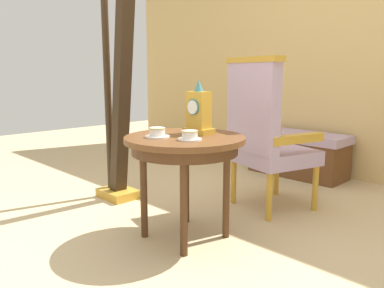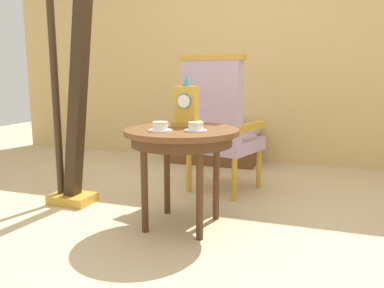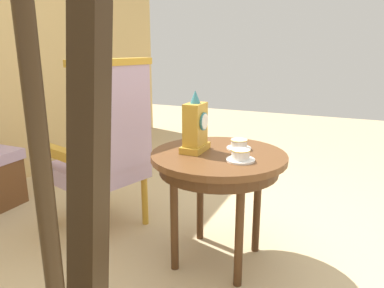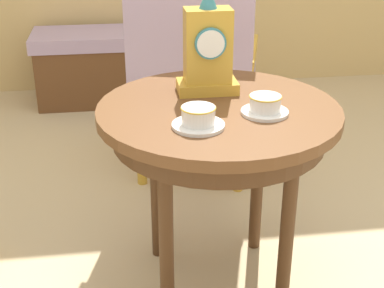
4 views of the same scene
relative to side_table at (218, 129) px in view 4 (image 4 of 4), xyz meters
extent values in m
cylinder|color=brown|center=(0.00, 0.00, 0.06)|extent=(0.74, 0.74, 0.03)
cylinder|color=#482B16|center=(0.00, 0.00, 0.01)|extent=(0.65, 0.65, 0.07)
cylinder|color=#482B16|center=(0.18, 0.18, -0.27)|extent=(0.04, 0.04, 0.61)
cylinder|color=#482B16|center=(-0.18, 0.18, -0.27)|extent=(0.04, 0.04, 0.61)
cylinder|color=#482B16|center=(-0.18, -0.18, -0.27)|extent=(0.04, 0.04, 0.61)
cylinder|color=#482B16|center=(0.18, -0.18, -0.27)|extent=(0.04, 0.04, 0.61)
cylinder|color=white|center=(-0.08, -0.15, 0.08)|extent=(0.15, 0.15, 0.01)
cylinder|color=white|center=(-0.08, -0.15, 0.11)|extent=(0.09, 0.09, 0.05)
torus|color=gold|center=(-0.08, -0.15, 0.13)|extent=(0.10, 0.10, 0.00)
cylinder|color=white|center=(0.12, -0.08, 0.08)|extent=(0.14, 0.14, 0.01)
cylinder|color=white|center=(0.12, -0.08, 0.11)|extent=(0.09, 0.09, 0.05)
torus|color=gold|center=(0.12, -0.08, 0.13)|extent=(0.10, 0.10, 0.00)
cube|color=gold|center=(-0.01, 0.13, 0.09)|extent=(0.19, 0.11, 0.04)
cube|color=gold|center=(-0.01, 0.13, 0.23)|extent=(0.14, 0.09, 0.23)
cylinder|color=teal|center=(-0.01, 0.08, 0.25)|extent=(0.10, 0.01, 0.10)
cylinder|color=white|center=(-0.01, 0.08, 0.25)|extent=(0.08, 0.00, 0.08)
cube|color=#B299B7|center=(0.06, 0.88, -0.17)|extent=(0.64, 0.64, 0.11)
cube|color=#B299B7|center=(0.00, 0.67, 0.21)|extent=(0.52, 0.23, 0.64)
cube|color=gold|center=(0.28, 0.82, 0.00)|extent=(0.20, 0.47, 0.06)
cube|color=gold|center=(-0.16, 0.95, 0.00)|extent=(0.20, 0.47, 0.06)
cylinder|color=gold|center=(0.33, 1.03, -0.40)|extent=(0.04, 0.04, 0.35)
cylinder|color=gold|center=(-0.09, 1.16, -0.40)|extent=(0.04, 0.04, 0.35)
cylinder|color=gold|center=(0.21, 0.61, -0.40)|extent=(0.04, 0.04, 0.35)
cylinder|color=gold|center=(-0.21, 0.73, -0.40)|extent=(0.04, 0.04, 0.35)
cube|color=#B299B7|center=(-0.31, 1.86, -0.17)|extent=(0.98, 0.40, 0.08)
cube|color=brown|center=(-0.31, 1.86, -0.39)|extent=(0.94, 0.38, 0.36)
camera|label=1|loc=(1.71, -1.62, 0.46)|focal=36.68mm
camera|label=2|loc=(0.88, -2.33, 0.42)|focal=36.79mm
camera|label=3|loc=(-1.79, -0.63, 0.64)|focal=34.04mm
camera|label=4|loc=(-0.30, -1.55, 0.69)|focal=52.51mm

